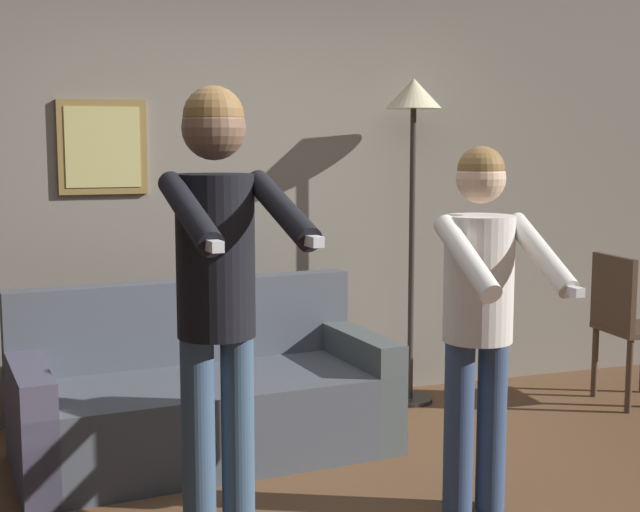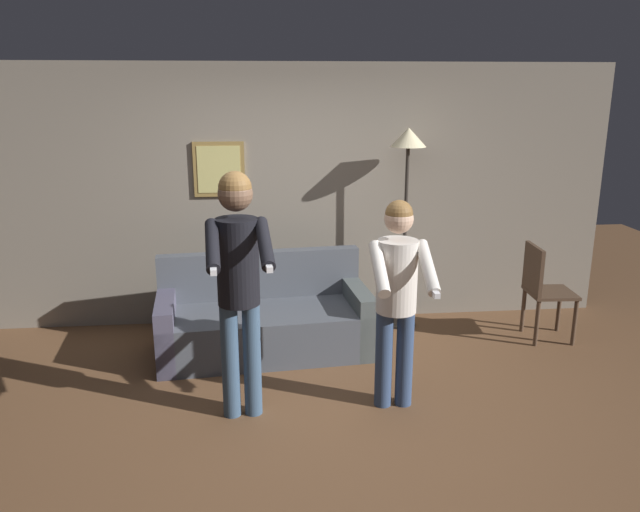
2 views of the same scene
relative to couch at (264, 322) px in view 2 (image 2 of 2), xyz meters
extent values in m
plane|color=brown|center=(0.36, -1.21, -0.28)|extent=(12.00, 12.00, 0.00)
cube|color=gray|center=(0.36, 0.82, 1.02)|extent=(6.40, 0.06, 2.60)
cube|color=olive|center=(-0.40, 0.77, 1.31)|extent=(0.50, 0.02, 0.54)
cube|color=#CABF6E|center=(-0.40, 0.76, 1.31)|extent=(0.42, 0.01, 0.46)
cube|color=#4B5058|center=(0.00, -0.04, -0.07)|extent=(1.97, 1.02, 0.42)
cube|color=#4B5058|center=(-0.03, 0.31, 0.37)|extent=(1.90, 0.31, 0.45)
cube|color=#4E4B5F|center=(-0.86, -0.12, 0.01)|extent=(0.24, 0.86, 0.58)
cube|color=#4D5554|center=(0.87, 0.03, 0.01)|extent=(0.24, 0.86, 0.58)
cylinder|color=#332D28|center=(1.41, 0.50, -0.27)|extent=(0.28, 0.28, 0.02)
cylinder|color=#332D28|center=(1.41, 0.50, 0.64)|extent=(0.04, 0.04, 1.79)
cone|color=#F9EAB7|center=(1.41, 0.50, 1.63)|extent=(0.34, 0.34, 0.18)
cylinder|color=#39526D|center=(-0.26, -1.15, 0.16)|extent=(0.13, 0.13, 0.88)
cylinder|color=#39526D|center=(-0.10, -1.14, 0.16)|extent=(0.13, 0.13, 0.88)
cylinder|color=black|center=(-0.18, -1.15, 0.91)|extent=(0.30, 0.30, 0.62)
sphere|color=brown|center=(-0.18, -1.15, 1.39)|extent=(0.24, 0.24, 0.24)
sphere|color=brown|center=(-0.18, -1.15, 1.43)|extent=(0.23, 0.23, 0.23)
cylinder|color=black|center=(-0.33, -1.42, 1.10)|extent=(0.13, 0.55, 0.26)
cube|color=white|center=(-0.31, -1.68, 1.01)|extent=(0.05, 0.15, 0.04)
cylinder|color=black|center=(0.01, -1.39, 1.10)|extent=(0.13, 0.55, 0.26)
cube|color=white|center=(0.03, -1.65, 1.01)|extent=(0.05, 0.15, 0.04)
cylinder|color=navy|center=(0.89, -1.11, 0.11)|extent=(0.13, 0.13, 0.77)
cylinder|color=navy|center=(1.05, -1.12, 0.11)|extent=(0.13, 0.13, 0.77)
cylinder|color=silver|center=(0.97, -1.11, 0.76)|extent=(0.30, 0.30, 0.54)
sphere|color=#D8AD8E|center=(0.97, -1.11, 1.19)|extent=(0.21, 0.21, 0.21)
sphere|color=brown|center=(0.97, -1.11, 1.22)|extent=(0.20, 0.20, 0.20)
cylinder|color=silver|center=(0.80, -1.32, 0.88)|extent=(0.10, 0.46, 0.31)
cylinder|color=silver|center=(1.14, -1.33, 0.88)|extent=(0.10, 0.46, 0.31)
cube|color=white|center=(1.13, -1.54, 0.77)|extent=(0.04, 0.15, 0.04)
cylinder|color=#4C3828|center=(2.91, -0.17, -0.05)|extent=(0.04, 0.04, 0.45)
cylinder|color=#4C3828|center=(2.93, 0.19, -0.05)|extent=(0.04, 0.04, 0.45)
cylinder|color=#4C3828|center=(2.55, -0.15, -0.05)|extent=(0.04, 0.04, 0.45)
cylinder|color=#4C3828|center=(2.57, 0.21, -0.05)|extent=(0.04, 0.04, 0.45)
cube|color=#4C3828|center=(2.74, 0.02, 0.19)|extent=(0.44, 0.44, 0.03)
cube|color=#4C3828|center=(2.55, 0.03, 0.43)|extent=(0.06, 0.42, 0.45)
camera|label=1|loc=(-0.91, -4.44, 1.34)|focal=50.00mm
camera|label=2|loc=(-0.03, -5.38, 2.11)|focal=35.00mm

